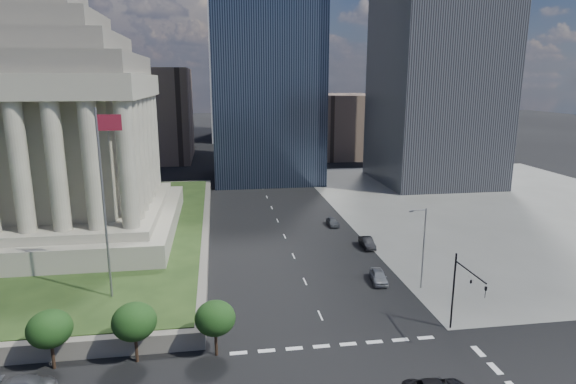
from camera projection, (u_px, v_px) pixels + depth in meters
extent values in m
plane|color=black|center=(257.00, 174.00, 128.35)|extent=(500.00, 500.00, 0.00)
cube|color=slate|center=(502.00, 205.00, 96.45)|extent=(68.00, 90.00, 0.03)
cylinder|color=slate|center=(104.00, 206.00, 49.28)|extent=(0.24, 0.24, 20.00)
cube|color=maroon|center=(109.00, 123.00, 47.52)|extent=(2.40, 0.05, 1.60)
cube|color=black|center=(265.00, 57.00, 117.02)|extent=(26.00, 26.00, 60.00)
cube|color=brown|center=(345.00, 125.00, 159.59)|extent=(20.00, 30.00, 20.00)
cube|color=brown|center=(152.00, 115.00, 149.75)|extent=(24.00, 30.00, 28.00)
cylinder|color=black|center=(453.00, 291.00, 47.86)|extent=(0.18, 0.18, 8.00)
cylinder|color=black|center=(470.00, 272.00, 44.48)|extent=(0.14, 5.50, 0.14)
cube|color=black|center=(486.00, 292.00, 42.01)|extent=(0.30, 0.30, 1.10)
cylinder|color=slate|center=(423.00, 249.00, 56.92)|extent=(0.16, 0.16, 10.00)
cylinder|color=slate|center=(419.00, 210.00, 55.71)|extent=(1.80, 0.12, 0.12)
cube|color=slate|center=(411.00, 211.00, 55.60)|extent=(0.50, 0.22, 0.14)
imported|color=#5B5C63|center=(27.00, 384.00, 38.64)|extent=(4.43, 1.83, 1.28)
imported|color=gray|center=(379.00, 276.00, 59.56)|extent=(2.47, 4.74, 1.54)
imported|color=black|center=(367.00, 243.00, 72.01)|extent=(1.73, 4.61, 1.50)
imported|color=#54575B|center=(333.00, 222.00, 82.79)|extent=(1.73, 4.16, 1.41)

